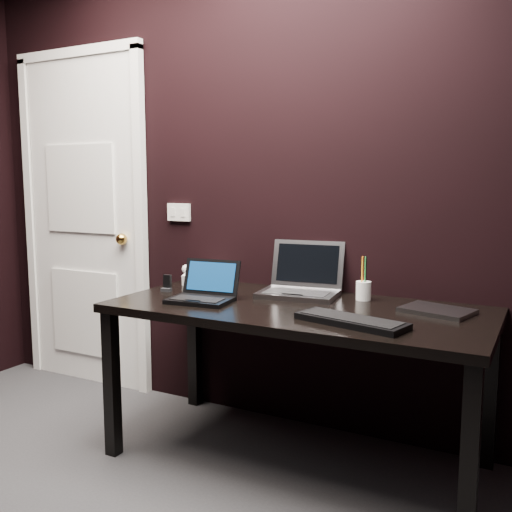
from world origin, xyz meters
The scene contains 11 objects.
wall_back centered at (0.00, 1.80, 1.30)m, with size 4.00×4.00×0.00m, color black.
door centered at (-1.35, 1.78, 1.04)m, with size 0.99×0.10×2.14m.
wall_switch centered at (-0.62, 1.79, 1.12)m, with size 0.15×0.02×0.10m.
desk centered at (0.30, 1.40, 0.66)m, with size 1.70×0.80×0.74m.
netbook centered at (-0.14, 1.29, 0.78)m, with size 0.31×0.28×0.18m.
silver_laptop centered at (0.22, 1.63, 0.79)m, with size 0.41×0.38×0.26m.
ext_keyboard centered at (0.62, 1.19, 0.75)m, with size 0.47×0.25×0.03m.
closed_laptop centered at (0.89, 1.55, 0.75)m, with size 0.33×0.27×0.02m.
desk_phone centered at (-0.38, 1.67, 0.78)m, with size 0.24×0.22×0.11m.
mobile_phone centered at (-0.43, 1.40, 0.77)m, with size 0.05×0.05×0.08m.
pen_cup centered at (0.53, 1.66, 0.79)m, with size 0.09×0.09×0.21m.
Camera 1 is at (1.31, -0.93, 1.31)m, focal length 40.00 mm.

